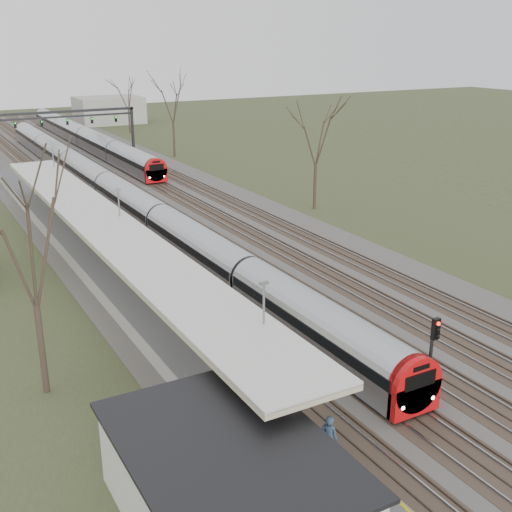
{
  "coord_description": "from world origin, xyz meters",
  "views": [
    {
      "loc": [
        -20.27,
        -7.86,
        15.86
      ],
      "look_at": [
        -0.59,
        27.43,
        2.0
      ],
      "focal_mm": 45.0,
      "sensor_mm": 36.0,
      "label": 1
    }
  ],
  "objects": [
    {
      "name": "track_bed",
      "position": [
        0.26,
        55.0,
        0.06
      ],
      "size": [
        24.0,
        160.0,
        0.22
      ],
      "color": "#474442",
      "rests_on": "ground"
    },
    {
      "name": "tree_east_far",
      "position": [
        14.0,
        42.0,
        7.29
      ],
      "size": [
        5.0,
        5.0,
        10.3
      ],
      "color": "#2D231C",
      "rests_on": "ground"
    },
    {
      "name": "train_near",
      "position": [
        -2.5,
        54.61,
        1.48
      ],
      "size": [
        2.62,
        90.21,
        3.05
      ],
      "color": "#999CA3",
      "rests_on": "ground"
    },
    {
      "name": "train_far",
      "position": [
        4.5,
        89.28,
        1.48
      ],
      "size": [
        2.62,
        60.21,
        3.05
      ],
      "color": "#999CA3",
      "rests_on": "ground"
    },
    {
      "name": "station_building",
      "position": [
        -12.5,
        8.0,
        1.6
      ],
      "size": [
        6.0,
        9.0,
        3.2
      ],
      "primitive_type": "cube",
      "color": "silver",
      "rests_on": "ground"
    },
    {
      "name": "signal_post",
      "position": [
        -0.75,
        10.87,
        2.72
      ],
      "size": [
        0.35,
        0.45,
        4.1
      ],
      "color": "black",
      "rests_on": "ground"
    },
    {
      "name": "canopy",
      "position": [
        -9.05,
        32.99,
        3.93
      ],
      "size": [
        4.1,
        50.0,
        3.11
      ],
      "color": "slate",
      "rests_on": "platform"
    },
    {
      "name": "passenger",
      "position": [
        -8.2,
        8.29,
        1.95
      ],
      "size": [
        0.7,
        0.82,
        1.9
      ],
      "primitive_type": "imported",
      "rotation": [
        0.0,
        0.0,
        2.0
      ],
      "color": "#2E4059",
      "rests_on": "platform"
    },
    {
      "name": "tree_west_near",
      "position": [
        -16.0,
        20.0,
        7.29
      ],
      "size": [
        5.0,
        5.0,
        10.3
      ],
      "color": "#2D231C",
      "rests_on": "ground"
    },
    {
      "name": "signal_gantry",
      "position": [
        0.29,
        84.99,
        4.91
      ],
      "size": [
        21.0,
        0.59,
        6.08
      ],
      "color": "black",
      "rests_on": "ground"
    },
    {
      "name": "platform",
      "position": [
        -9.05,
        37.5,
        0.5
      ],
      "size": [
        3.5,
        69.0,
        1.0
      ],
      "primitive_type": "cube",
      "color": "#9E9B93",
      "rests_on": "ground"
    }
  ]
}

